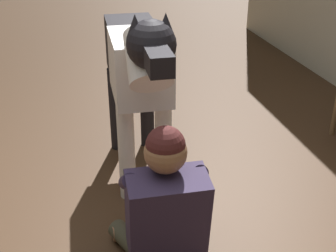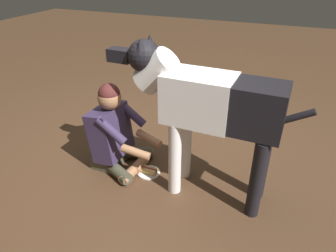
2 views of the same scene
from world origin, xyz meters
name	(u,v)px [view 1 (image 1 of 2)]	position (x,y,z in m)	size (l,w,h in m)	color
ground_plane	(114,237)	(0.00, 0.00, 0.00)	(14.74, 14.74, 0.00)	#4B3220
person_sitting_on_floor	(165,211)	(0.27, 0.25, 0.35)	(0.64, 0.58, 0.84)	#484635
large_dog	(138,68)	(-0.59, 0.28, 0.82)	(1.59, 0.37, 1.28)	white
hot_dog_on_plate	(154,219)	(-0.08, 0.26, 0.03)	(0.21, 0.21, 0.06)	white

